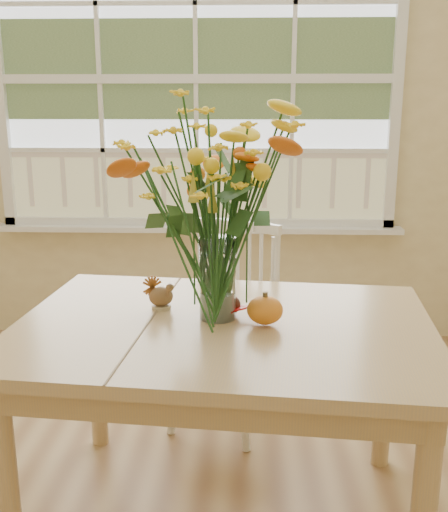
{
  "coord_description": "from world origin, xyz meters",
  "views": [
    {
      "loc": [
        0.3,
        -1.3,
        1.42
      ],
      "look_at": [
        0.22,
        0.55,
        0.95
      ],
      "focal_mm": 42.0,
      "sensor_mm": 36.0,
      "label": 1
    }
  ],
  "objects": [
    {
      "name": "wall_back",
      "position": [
        0.0,
        2.25,
        1.35
      ],
      "size": [
        4.0,
        0.02,
        2.7
      ],
      "primitive_type": "cube",
      "color": "#D8C28A",
      "rests_on": "floor"
    },
    {
      "name": "window",
      "position": [
        0.0,
        2.21,
        1.53
      ],
      "size": [
        2.42,
        0.12,
        1.74
      ],
      "color": "silver",
      "rests_on": "wall_back"
    },
    {
      "name": "dining_table",
      "position": [
        0.22,
        0.53,
        0.63
      ],
      "size": [
        1.44,
        1.09,
        0.73
      ],
      "rotation": [
        0.0,
        0.0,
        -0.09
      ],
      "color": "tan",
      "rests_on": "floor"
    },
    {
      "name": "windsor_chair",
      "position": [
        0.22,
        1.22,
        0.5
      ],
      "size": [
        0.53,
        0.52,
        0.89
      ],
      "rotation": [
        0.0,
        0.0,
        -0.4
      ],
      "color": "white",
      "rests_on": "floor"
    },
    {
      "name": "flower_vase",
      "position": [
        0.2,
        0.57,
        1.13
      ],
      "size": [
        0.57,
        0.57,
        0.67
      ],
      "color": "white",
      "rests_on": "dining_table"
    },
    {
      "name": "pumpkin",
      "position": [
        0.36,
        0.51,
        0.77
      ],
      "size": [
        0.12,
        0.12,
        0.09
      ],
      "primitive_type": "ellipsoid",
      "color": "orange",
      "rests_on": "dining_table"
    },
    {
      "name": "turkey_figurine",
      "position": [
        0.0,
        0.66,
        0.77
      ],
      "size": [
        0.1,
        0.08,
        0.11
      ],
      "rotation": [
        0.0,
        0.0,
        0.22
      ],
      "color": "#CCB78C",
      "rests_on": "dining_table"
    },
    {
      "name": "dark_gourd",
      "position": [
        0.24,
        0.61,
        0.76
      ],
      "size": [
        0.12,
        0.07,
        0.07
      ],
      "color": "#38160F",
      "rests_on": "dining_table"
    }
  ]
}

